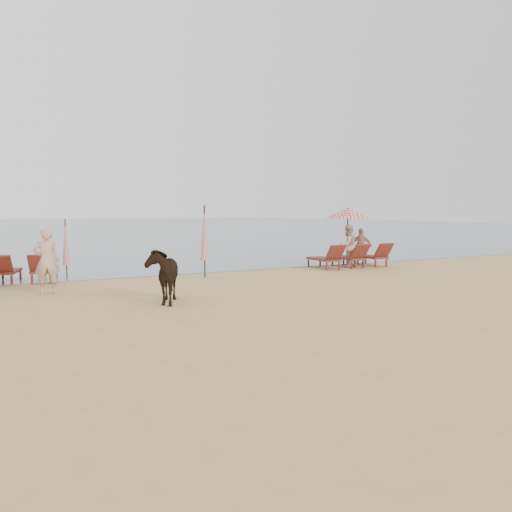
{
  "coord_description": "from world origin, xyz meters",
  "views": [
    {
      "loc": [
        -6.78,
        -8.03,
        2.44
      ],
      "look_at": [
        0.0,
        5.0,
        1.1
      ],
      "focal_mm": 35.0,
      "sensor_mm": 36.0,
      "label": 1
    }
  ],
  "objects_px": {
    "lounger_cluster_right": "(351,256)",
    "umbrella_closed_right": "(205,233)",
    "lounger_cluster_left": "(5,269)",
    "beachgoer_right_a": "(348,246)",
    "umbrella_closed_left": "(66,242)",
    "beachgoer_right_b": "(361,246)",
    "cow": "(163,275)",
    "beachgoer_left": "(47,261)",
    "umbrella_open_right": "(348,213)"
  },
  "relations": [
    {
      "from": "umbrella_open_right",
      "to": "cow",
      "type": "height_order",
      "value": "umbrella_open_right"
    },
    {
      "from": "umbrella_open_right",
      "to": "beachgoer_right_a",
      "type": "bearing_deg",
      "value": -118.68
    },
    {
      "from": "lounger_cluster_right",
      "to": "beachgoer_right_a",
      "type": "bearing_deg",
      "value": 110.27
    },
    {
      "from": "umbrella_open_right",
      "to": "umbrella_closed_right",
      "type": "height_order",
      "value": "umbrella_closed_right"
    },
    {
      "from": "umbrella_closed_right",
      "to": "beachgoer_right_a",
      "type": "bearing_deg",
      "value": 2.77
    },
    {
      "from": "umbrella_closed_right",
      "to": "cow",
      "type": "distance_m",
      "value": 5.1
    },
    {
      "from": "lounger_cluster_left",
      "to": "umbrella_open_right",
      "type": "bearing_deg",
      "value": 10.6
    },
    {
      "from": "umbrella_closed_right",
      "to": "beachgoer_right_b",
      "type": "bearing_deg",
      "value": 6.36
    },
    {
      "from": "lounger_cluster_right",
      "to": "umbrella_closed_right",
      "type": "height_order",
      "value": "umbrella_closed_right"
    },
    {
      "from": "lounger_cluster_left",
      "to": "beachgoer_right_a",
      "type": "distance_m",
      "value": 13.31
    },
    {
      "from": "lounger_cluster_right",
      "to": "umbrella_closed_right",
      "type": "xyz_separation_m",
      "value": [
        -6.8,
        -0.14,
        1.12
      ]
    },
    {
      "from": "umbrella_closed_right",
      "to": "beachgoer_right_b",
      "type": "relative_size",
      "value": 1.6
    },
    {
      "from": "umbrella_open_right",
      "to": "umbrella_closed_left",
      "type": "height_order",
      "value": "umbrella_open_right"
    },
    {
      "from": "lounger_cluster_right",
      "to": "cow",
      "type": "height_order",
      "value": "cow"
    },
    {
      "from": "lounger_cluster_right",
      "to": "beachgoer_right_b",
      "type": "distance_m",
      "value": 1.39
    },
    {
      "from": "cow",
      "to": "umbrella_closed_right",
      "type": "bearing_deg",
      "value": 75.24
    },
    {
      "from": "lounger_cluster_right",
      "to": "umbrella_open_right",
      "type": "xyz_separation_m",
      "value": [
        0.47,
        0.89,
        1.83
      ]
    },
    {
      "from": "lounger_cluster_left",
      "to": "lounger_cluster_right",
      "type": "relative_size",
      "value": 1.05
    },
    {
      "from": "beachgoer_left",
      "to": "umbrella_closed_right",
      "type": "bearing_deg",
      "value": -160.34
    },
    {
      "from": "beachgoer_left",
      "to": "lounger_cluster_left",
      "type": "bearing_deg",
      "value": -62.72
    },
    {
      "from": "cow",
      "to": "umbrella_open_right",
      "type": "bearing_deg",
      "value": 46.78
    },
    {
      "from": "cow",
      "to": "umbrella_closed_left",
      "type": "bearing_deg",
      "value": 125.76
    },
    {
      "from": "beachgoer_left",
      "to": "beachgoer_right_a",
      "type": "xyz_separation_m",
      "value": [
        12.15,
        1.53,
        -0.06
      ]
    },
    {
      "from": "beachgoer_right_a",
      "to": "umbrella_open_right",
      "type": "bearing_deg",
      "value": -131.61
    },
    {
      "from": "lounger_cluster_right",
      "to": "umbrella_closed_right",
      "type": "bearing_deg",
      "value": -177.4
    },
    {
      "from": "umbrella_open_right",
      "to": "cow",
      "type": "relative_size",
      "value": 1.46
    },
    {
      "from": "umbrella_open_right",
      "to": "umbrella_closed_right",
      "type": "relative_size",
      "value": 0.98
    },
    {
      "from": "umbrella_closed_left",
      "to": "cow",
      "type": "height_order",
      "value": "umbrella_closed_left"
    },
    {
      "from": "umbrella_closed_left",
      "to": "beachgoer_right_a",
      "type": "distance_m",
      "value": 11.37
    },
    {
      "from": "lounger_cluster_left",
      "to": "umbrella_closed_right",
      "type": "distance_m",
      "value": 6.82
    },
    {
      "from": "lounger_cluster_right",
      "to": "umbrella_open_right",
      "type": "distance_m",
      "value": 2.09
    },
    {
      "from": "beachgoer_right_a",
      "to": "cow",
      "type": "bearing_deg",
      "value": 20.23
    },
    {
      "from": "umbrella_closed_left",
      "to": "beachgoer_right_a",
      "type": "bearing_deg",
      "value": -7.16
    },
    {
      "from": "umbrella_closed_right",
      "to": "beachgoer_right_b",
      "type": "distance_m",
      "value": 8.02
    },
    {
      "from": "beachgoer_left",
      "to": "beachgoer_right_a",
      "type": "height_order",
      "value": "beachgoer_left"
    },
    {
      "from": "umbrella_closed_left",
      "to": "umbrella_closed_right",
      "type": "bearing_deg",
      "value": -21.0
    },
    {
      "from": "cow",
      "to": "beachgoer_right_a",
      "type": "height_order",
      "value": "beachgoer_right_a"
    },
    {
      "from": "umbrella_closed_left",
      "to": "beachgoer_left",
      "type": "xyz_separation_m",
      "value": [
        -0.88,
        -2.94,
        -0.35
      ]
    },
    {
      "from": "lounger_cluster_left",
      "to": "lounger_cluster_right",
      "type": "distance_m",
      "value": 13.38
    },
    {
      "from": "umbrella_open_right",
      "to": "beachgoer_left",
      "type": "bearing_deg",
      "value": -161.87
    },
    {
      "from": "lounger_cluster_left",
      "to": "beachgoer_right_b",
      "type": "distance_m",
      "value": 14.45
    },
    {
      "from": "umbrella_closed_right",
      "to": "cow",
      "type": "xyz_separation_m",
      "value": [
        -2.84,
        -4.14,
        -0.87
      ]
    },
    {
      "from": "cow",
      "to": "beachgoer_left",
      "type": "relative_size",
      "value": 0.91
    },
    {
      "from": "lounger_cluster_left",
      "to": "umbrella_closed_right",
      "type": "bearing_deg",
      "value": -1.42
    },
    {
      "from": "beachgoer_left",
      "to": "umbrella_open_right",
      "type": "bearing_deg",
      "value": -162.83
    },
    {
      "from": "cow",
      "to": "beachgoer_left",
      "type": "bearing_deg",
      "value": 150.94
    },
    {
      "from": "cow",
      "to": "beachgoer_right_a",
      "type": "relative_size",
      "value": 0.97
    },
    {
      "from": "lounger_cluster_right",
      "to": "cow",
      "type": "xyz_separation_m",
      "value": [
        -9.63,
        -4.29,
        0.25
      ]
    },
    {
      "from": "umbrella_closed_right",
      "to": "beachgoer_right_a",
      "type": "relative_size",
      "value": 1.43
    },
    {
      "from": "lounger_cluster_right",
      "to": "beachgoer_right_b",
      "type": "xyz_separation_m",
      "value": [
        1.13,
        0.74,
        0.33
      ]
    }
  ]
}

